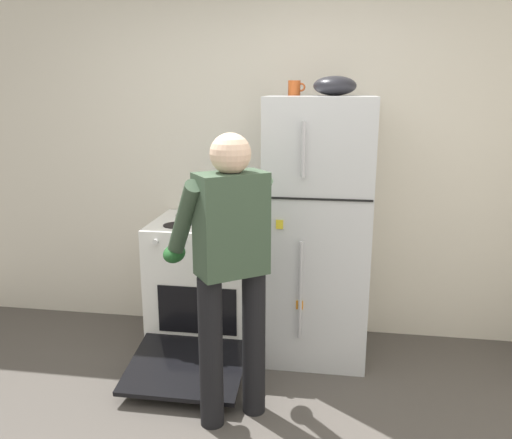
{
  "coord_description": "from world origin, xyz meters",
  "views": [
    {
      "loc": [
        0.47,
        -1.88,
        1.82
      ],
      "look_at": [
        -0.03,
        1.32,
        1.0
      ],
      "focal_mm": 36.94,
      "sensor_mm": 36.0,
      "label": 1
    }
  ],
  "objects_px": {
    "red_pot": "(228,216)",
    "mixing_bowl": "(335,86)",
    "person_cook": "(229,256)",
    "stove_range": "(208,285)",
    "coffee_mug": "(295,88)",
    "refrigerator": "(318,230)"
  },
  "relations": [
    {
      "from": "person_cook",
      "to": "coffee_mug",
      "type": "distance_m",
      "value": 1.27
    },
    {
      "from": "refrigerator",
      "to": "stove_range",
      "type": "xyz_separation_m",
      "value": [
        -0.77,
        -0.02,
        -0.44
      ]
    },
    {
      "from": "red_pot",
      "to": "coffee_mug",
      "type": "height_order",
      "value": "coffee_mug"
    },
    {
      "from": "coffee_mug",
      "to": "red_pot",
      "type": "bearing_deg",
      "value": -166.9
    },
    {
      "from": "red_pot",
      "to": "mixing_bowl",
      "type": "bearing_deg",
      "value": 4.16
    },
    {
      "from": "person_cook",
      "to": "coffee_mug",
      "type": "xyz_separation_m",
      "value": [
        0.26,
        0.9,
        0.86
      ]
    },
    {
      "from": "coffee_mug",
      "to": "mixing_bowl",
      "type": "distance_m",
      "value": 0.26
    },
    {
      "from": "refrigerator",
      "to": "coffee_mug",
      "type": "height_order",
      "value": "coffee_mug"
    },
    {
      "from": "stove_range",
      "to": "coffee_mug",
      "type": "height_order",
      "value": "coffee_mug"
    },
    {
      "from": "refrigerator",
      "to": "mixing_bowl",
      "type": "distance_m",
      "value": 0.95
    },
    {
      "from": "red_pot",
      "to": "refrigerator",
      "type": "bearing_deg",
      "value": 4.68
    },
    {
      "from": "red_pot",
      "to": "person_cook",
      "type": "bearing_deg",
      "value": -77.8
    },
    {
      "from": "stove_range",
      "to": "coffee_mug",
      "type": "bearing_deg",
      "value": 6.56
    },
    {
      "from": "stove_range",
      "to": "person_cook",
      "type": "bearing_deg",
      "value": -68.22
    },
    {
      "from": "mixing_bowl",
      "to": "stove_range",
      "type": "bearing_deg",
      "value": -178.79
    },
    {
      "from": "person_cook",
      "to": "stove_range",
      "type": "bearing_deg",
      "value": 111.78
    },
    {
      "from": "person_cook",
      "to": "mixing_bowl",
      "type": "xyz_separation_m",
      "value": [
        0.51,
        0.85,
        0.87
      ]
    },
    {
      "from": "refrigerator",
      "to": "mixing_bowl",
      "type": "height_order",
      "value": "mixing_bowl"
    },
    {
      "from": "stove_range",
      "to": "person_cook",
      "type": "relative_size",
      "value": 0.76
    },
    {
      "from": "mixing_bowl",
      "to": "person_cook",
      "type": "bearing_deg",
      "value": -121.06
    },
    {
      "from": "person_cook",
      "to": "red_pot",
      "type": "distance_m",
      "value": 0.82
    },
    {
      "from": "person_cook",
      "to": "red_pot",
      "type": "height_order",
      "value": "person_cook"
    }
  ]
}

